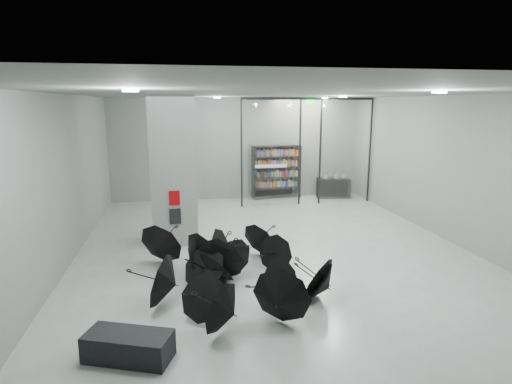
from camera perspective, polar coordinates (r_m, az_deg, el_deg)
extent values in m
plane|color=gray|center=(10.52, 3.13, -9.11)|extent=(14.00, 14.00, 0.00)
cube|color=slate|center=(9.82, 3.40, 13.23)|extent=(10.00, 14.00, 0.02)
cube|color=slate|center=(16.79, -2.41, 5.89)|extent=(10.00, 0.02, 4.00)
cube|color=slate|center=(3.88, 29.65, -17.09)|extent=(10.00, 0.02, 4.00)
cube|color=slate|center=(10.06, -25.62, 0.59)|extent=(0.02, 14.00, 4.00)
cube|color=slate|center=(12.16, 26.83, 2.26)|extent=(0.02, 14.00, 4.00)
cube|color=slate|center=(11.67, -11.15, 2.98)|extent=(1.20, 1.20, 4.00)
cube|color=#A50A07|center=(11.18, -11.04, -0.80)|extent=(0.28, 0.04, 0.38)
cube|color=black|center=(11.30, -10.94, -3.27)|extent=(0.30, 0.03, 0.42)
cube|color=#0CE533|center=(15.57, 7.42, 12.03)|extent=(0.30, 0.06, 0.15)
cube|color=silver|center=(15.50, 2.06, 5.38)|extent=(2.20, 0.02, 3.95)
cube|color=silver|center=(16.37, 12.06, 5.48)|extent=(2.00, 0.02, 3.95)
cube|color=black|center=(15.30, -1.99, 5.30)|extent=(0.06, 0.06, 4.00)
cube|color=black|center=(15.78, 5.98, 5.44)|extent=(0.06, 0.06, 4.00)
cube|color=black|center=(16.02, 8.74, 5.47)|extent=(0.06, 0.06, 4.00)
cube|color=black|center=(16.78, 15.24, 5.48)|extent=(0.06, 0.06, 4.00)
cube|color=black|center=(15.76, 7.21, 12.51)|extent=(5.00, 0.08, 0.10)
cube|color=black|center=(6.98, -16.96, -19.43)|extent=(1.41, 0.98, 0.42)
cube|color=black|center=(17.36, 10.48, 0.55)|extent=(1.40, 0.78, 0.80)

